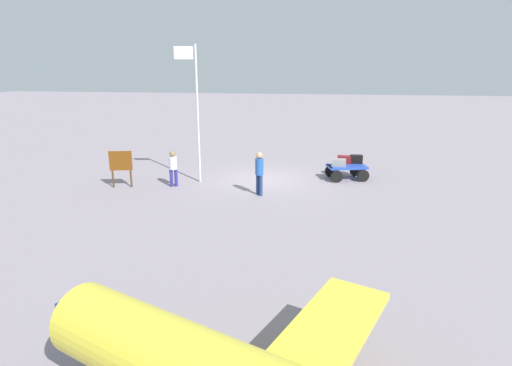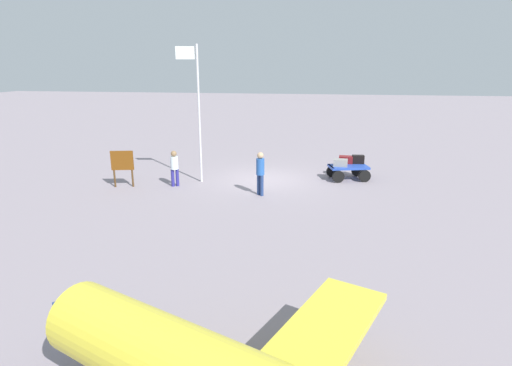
{
  "view_description": "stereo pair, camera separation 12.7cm",
  "coord_description": "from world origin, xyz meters",
  "px_view_note": "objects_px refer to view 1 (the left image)",
  "views": [
    {
      "loc": [
        -2.41,
        18.31,
        5.07
      ],
      "look_at": [
        -0.51,
        6.0,
        1.55
      ],
      "focal_mm": 29.24,
      "sensor_mm": 36.0,
      "label": 1
    },
    {
      "loc": [
        -2.53,
        18.29,
        5.07
      ],
      "look_at": [
        -0.51,
        6.0,
        1.55
      ],
      "focal_mm": 29.24,
      "sensor_mm": 36.0,
      "label": 2
    }
  ],
  "objects_px": {
    "worker_trailing": "(173,166)",
    "signboard": "(121,164)",
    "suitcase_maroon": "(356,159)",
    "worker_lead": "(259,170)",
    "suitcase_tan": "(339,163)",
    "flagpole": "(195,104)",
    "suitcase_navy": "(344,159)",
    "luggage_cart": "(346,170)"
  },
  "relations": [
    {
      "from": "worker_trailing",
      "to": "signboard",
      "type": "distance_m",
      "value": 2.2
    },
    {
      "from": "suitcase_maroon",
      "to": "worker_lead",
      "type": "xyz_separation_m",
      "value": [
        4.07,
        3.58,
        0.2
      ]
    },
    {
      "from": "suitcase_tan",
      "to": "worker_lead",
      "type": "distance_m",
      "value": 4.35
    },
    {
      "from": "suitcase_maroon",
      "to": "flagpole",
      "type": "bearing_deg",
      "value": 15.67
    },
    {
      "from": "suitcase_navy",
      "to": "signboard",
      "type": "distance_m",
      "value": 10.07
    },
    {
      "from": "worker_lead",
      "to": "suitcase_navy",
      "type": "bearing_deg",
      "value": -134.56
    },
    {
      "from": "suitcase_navy",
      "to": "worker_trailing",
      "type": "relative_size",
      "value": 0.41
    },
    {
      "from": "flagpole",
      "to": "suitcase_tan",
      "type": "bearing_deg",
      "value": -168.2
    },
    {
      "from": "suitcase_tan",
      "to": "suitcase_maroon",
      "type": "distance_m",
      "value": 1.07
    },
    {
      "from": "worker_trailing",
      "to": "flagpole",
      "type": "relative_size",
      "value": 0.26
    },
    {
      "from": "suitcase_maroon",
      "to": "worker_trailing",
      "type": "xyz_separation_m",
      "value": [
        7.92,
        2.88,
        0.07
      ]
    },
    {
      "from": "suitcase_tan",
      "to": "suitcase_navy",
      "type": "bearing_deg",
      "value": -111.65
    },
    {
      "from": "worker_lead",
      "to": "suitcase_maroon",
      "type": "bearing_deg",
      "value": -138.68
    },
    {
      "from": "suitcase_navy",
      "to": "suitcase_tan",
      "type": "distance_m",
      "value": 0.71
    },
    {
      "from": "luggage_cart",
      "to": "worker_lead",
      "type": "bearing_deg",
      "value": 40.16
    },
    {
      "from": "suitcase_maroon",
      "to": "flagpole",
      "type": "height_order",
      "value": "flagpole"
    },
    {
      "from": "luggage_cart",
      "to": "worker_lead",
      "type": "distance_m",
      "value": 4.75
    },
    {
      "from": "suitcase_navy",
      "to": "signboard",
      "type": "xyz_separation_m",
      "value": [
        9.5,
        3.33,
        0.22
      ]
    },
    {
      "from": "suitcase_tan",
      "to": "flagpole",
      "type": "height_order",
      "value": "flagpole"
    },
    {
      "from": "luggage_cart",
      "to": "worker_lead",
      "type": "height_order",
      "value": "worker_lead"
    },
    {
      "from": "luggage_cart",
      "to": "flagpole",
      "type": "relative_size",
      "value": 0.34
    },
    {
      "from": "suitcase_navy",
      "to": "flagpole",
      "type": "distance_m",
      "value": 7.31
    },
    {
      "from": "luggage_cart",
      "to": "worker_trailing",
      "type": "distance_m",
      "value": 7.82
    },
    {
      "from": "luggage_cart",
      "to": "worker_trailing",
      "type": "bearing_deg",
      "value": 17.43
    },
    {
      "from": "luggage_cart",
      "to": "suitcase_maroon",
      "type": "xyz_separation_m",
      "value": [
        -0.47,
        -0.54,
        0.39
      ]
    },
    {
      "from": "worker_lead",
      "to": "flagpole",
      "type": "distance_m",
      "value": 4.18
    },
    {
      "from": "flagpole",
      "to": "suitcase_navy",
      "type": "bearing_deg",
      "value": -163.19
    },
    {
      "from": "suitcase_navy",
      "to": "worker_lead",
      "type": "distance_m",
      "value": 5.0
    },
    {
      "from": "luggage_cart",
      "to": "suitcase_tan",
      "type": "xyz_separation_m",
      "value": [
        0.36,
        0.14,
        0.36
      ]
    },
    {
      "from": "suitcase_maroon",
      "to": "worker_trailing",
      "type": "bearing_deg",
      "value": 19.98
    },
    {
      "from": "luggage_cart",
      "to": "worker_trailing",
      "type": "relative_size",
      "value": 1.27
    },
    {
      "from": "flagpole",
      "to": "signboard",
      "type": "height_order",
      "value": "flagpole"
    },
    {
      "from": "worker_lead",
      "to": "flagpole",
      "type": "xyz_separation_m",
      "value": [
        3.02,
        -1.59,
        2.41
      ]
    },
    {
      "from": "flagpole",
      "to": "luggage_cart",
      "type": "bearing_deg",
      "value": -167.66
    },
    {
      "from": "luggage_cart",
      "to": "signboard",
      "type": "distance_m",
      "value": 10.01
    },
    {
      "from": "luggage_cart",
      "to": "signboard",
      "type": "relative_size",
      "value": 1.25
    },
    {
      "from": "worker_lead",
      "to": "worker_trailing",
      "type": "bearing_deg",
      "value": -10.29
    },
    {
      "from": "suitcase_maroon",
      "to": "signboard",
      "type": "bearing_deg",
      "value": 18.4
    },
    {
      "from": "worker_trailing",
      "to": "luggage_cart",
      "type": "bearing_deg",
      "value": -162.57
    },
    {
      "from": "worker_lead",
      "to": "luggage_cart",
      "type": "bearing_deg",
      "value": -139.84
    },
    {
      "from": "signboard",
      "to": "worker_lead",
      "type": "bearing_deg",
      "value": 177.8
    },
    {
      "from": "suitcase_navy",
      "to": "suitcase_tan",
      "type": "height_order",
      "value": "suitcase_navy"
    }
  ]
}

